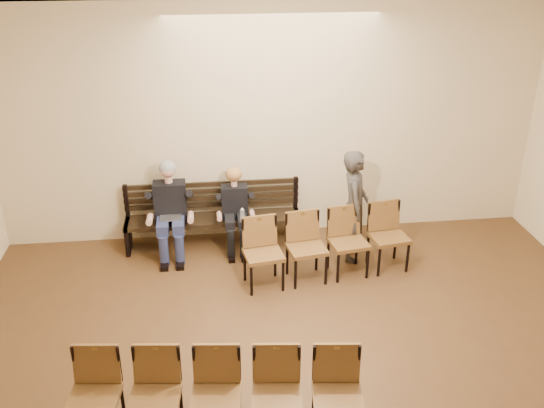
{
  "coord_description": "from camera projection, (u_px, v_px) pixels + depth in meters",
  "views": [
    {
      "loc": [
        -1.01,
        -3.42,
        4.44
      ],
      "look_at": [
        -0.12,
        4.05,
        0.91
      ],
      "focal_mm": 40.0,
      "sensor_mm": 36.0,
      "label": 1
    }
  ],
  "objects": [
    {
      "name": "passerby",
      "position": [
        355.0,
        198.0,
        8.42
      ],
      "size": [
        0.58,
        0.76,
        1.88
      ],
      "primitive_type": "imported",
      "rotation": [
        0.0,
        0.0,
        1.37
      ],
      "color": "#332E2A",
      "rests_on": "ground"
    },
    {
      "name": "bag",
      "position": [
        350.0,
        228.0,
        9.34
      ],
      "size": [
        0.41,
        0.33,
        0.27
      ],
      "primitive_type": "cube",
      "rotation": [
        0.0,
        0.0,
        -0.26
      ],
      "color": "black",
      "rests_on": "ground"
    },
    {
      "name": "chair_row_back",
      "position": [
        216.0,
        397.0,
        5.59
      ],
      "size": [
        2.75,
        0.78,
        0.88
      ],
      "primitive_type": "cube",
      "rotation": [
        0.0,
        0.0,
        -0.11
      ],
      "color": "brown",
      "rests_on": "ground"
    },
    {
      "name": "laptop",
      "position": [
        171.0,
        220.0,
        8.63
      ],
      "size": [
        0.34,
        0.29,
        0.22
      ],
      "primitive_type": "cube",
      "rotation": [
        0.0,
        0.0,
        0.17
      ],
      "color": "silver",
      "rests_on": "bench"
    },
    {
      "name": "seated_man",
      "position": [
        170.0,
        209.0,
        8.68
      ],
      "size": [
        0.57,
        0.79,
        1.38
      ],
      "primitive_type": null,
      "color": "black",
      "rests_on": "ground"
    },
    {
      "name": "chair_row_front",
      "position": [
        328.0,
        246.0,
        8.14
      ],
      "size": [
        2.33,
        0.84,
        0.94
      ],
      "primitive_type": "cube",
      "rotation": [
        0.0,
        0.0,
        0.15
      ],
      "color": "brown",
      "rests_on": "ground"
    },
    {
      "name": "room_walls",
      "position": [
        337.0,
        191.0,
        4.7
      ],
      "size": [
        8.02,
        10.01,
        3.51
      ],
      "color": "beige",
      "rests_on": "ground"
    },
    {
      "name": "bench",
      "position": [
        214.0,
        231.0,
        9.05
      ],
      "size": [
        2.6,
        0.9,
        0.45
      ],
      "primitive_type": "cube",
      "color": "black",
      "rests_on": "ground"
    },
    {
      "name": "water_bottle",
      "position": [
        242.0,
        222.0,
        8.58
      ],
      "size": [
        0.07,
        0.07,
        0.21
      ],
      "primitive_type": "cylinder",
      "rotation": [
        0.0,
        0.0,
        0.19
      ],
      "color": "silver",
      "rests_on": "bench"
    },
    {
      "name": "seated_woman",
      "position": [
        235.0,
        214.0,
        8.84
      ],
      "size": [
        0.48,
        0.66,
        1.11
      ],
      "primitive_type": null,
      "color": "black",
      "rests_on": "ground"
    }
  ]
}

